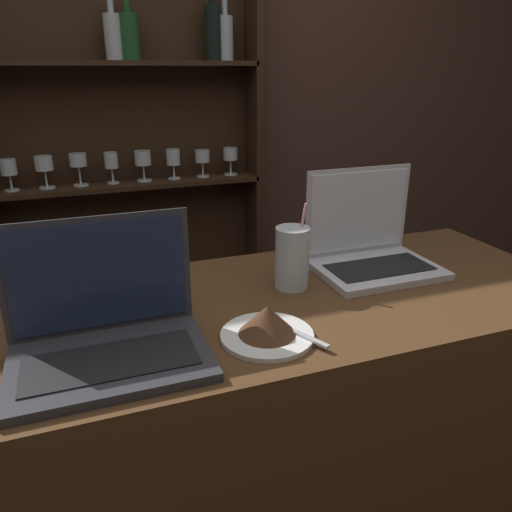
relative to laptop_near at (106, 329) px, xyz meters
name	(u,v)px	position (x,y,z in m)	size (l,w,h in m)	color
bar_counter	(247,486)	(0.31, 0.11, -0.59)	(1.63, 0.59, 1.06)	#4C3019
back_wall	(145,118)	(0.31, 1.47, 0.23)	(7.00, 0.06, 2.70)	#4C3328
back_shelf	(132,192)	(0.21, 1.39, -0.08)	(1.18, 0.18, 1.97)	#332114
laptop_near	(106,329)	(0.00, 0.00, 0.00)	(0.35, 0.23, 0.25)	#333338
laptop_far	(369,246)	(0.68, 0.21, 0.00)	(0.31, 0.23, 0.25)	silver
cake_plate	(267,325)	(0.30, -0.04, -0.03)	(0.18, 0.19, 0.07)	white
water_glass	(292,258)	(0.44, 0.16, 0.02)	(0.08, 0.08, 0.21)	silver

